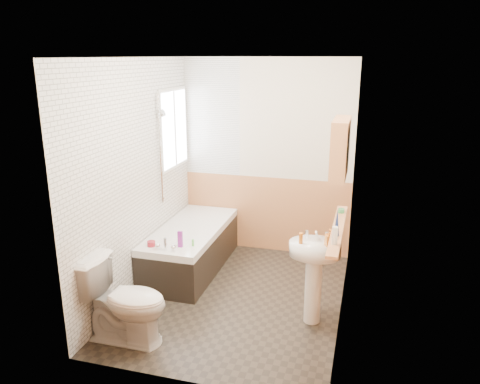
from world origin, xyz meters
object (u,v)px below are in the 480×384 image
Objects in this scene: toilet at (125,301)px; pine_shelf at (338,229)px; sink at (314,266)px; medicine_cabinet at (340,148)px; bathtub at (191,247)px.

toilet is 0.61× the size of pine_shelf.
sink is 0.45m from pine_shelf.
pine_shelf is at bearing 0.67° from sink.
toilet is at bearing -155.80° from medicine_cabinet.
bathtub is 2.88× the size of medicine_cabinet.
medicine_cabinet is (0.17, 0.03, 1.14)m from sink.
medicine_cabinet is (1.77, 0.80, 1.34)m from toilet.
sink is 0.71× the size of pine_shelf.
bathtub is at bearing 160.53° from sink.
bathtub is at bearing 155.25° from pine_shelf.
sink is at bearing 173.35° from pine_shelf.
sink is at bearing -26.79° from bathtub.
bathtub is 2.39m from medicine_cabinet.
sink is 1.16m from medicine_cabinet.
toilet is 2.36m from medicine_cabinet.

